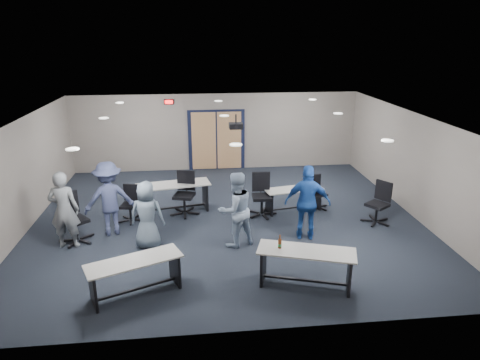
{
  "coord_description": "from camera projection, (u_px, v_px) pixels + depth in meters",
  "views": [
    {
      "loc": [
        -0.77,
        -10.33,
        4.68
      ],
      "look_at": [
        0.32,
        -0.3,
        1.19
      ],
      "focal_mm": 32.0,
      "sensor_mm": 36.0,
      "label": 1
    }
  ],
  "objects": [
    {
      "name": "chair_loose_left",
      "position": [
        75.0,
        219.0,
        9.92
      ],
      "size": [
        1.04,
        1.04,
        1.18
      ],
      "primitive_type": null,
      "rotation": [
        0.0,
        0.0,
        0.69
      ],
      "color": "black",
      "rests_on": "floor"
    },
    {
      "name": "chair_loose_right",
      "position": [
        378.0,
        203.0,
        10.94
      ],
      "size": [
        0.95,
        0.95,
        1.09
      ],
      "primitive_type": null,
      "rotation": [
        0.0,
        0.0,
        -0.96
      ],
      "color": "black",
      "rests_on": "floor"
    },
    {
      "name": "chair_back_d",
      "position": [
        318.0,
        193.0,
        11.88
      ],
      "size": [
        0.75,
        0.75,
        0.94
      ],
      "primitive_type": null,
      "rotation": [
        0.0,
        0.0,
        0.32
      ],
      "color": "black",
      "rests_on": "floor"
    },
    {
      "name": "person_gray",
      "position": [
        64.0,
        210.0,
        9.59
      ],
      "size": [
        0.69,
        0.47,
        1.82
      ],
      "primitive_type": "imported",
      "rotation": [
        0.0,
        0.0,
        3.09
      ],
      "color": "gray",
      "rests_on": "floor"
    },
    {
      "name": "back_wall",
      "position": [
        216.0,
        132.0,
        15.1
      ],
      "size": [
        10.0,
        0.04,
        2.7
      ],
      "primitive_type": "cube",
      "color": "gray",
      "rests_on": "floor"
    },
    {
      "name": "table_front_left",
      "position": [
        135.0,
        271.0,
        7.94
      ],
      "size": [
        1.84,
        1.23,
        0.71
      ],
      "rotation": [
        0.0,
        0.0,
        0.41
      ],
      "color": "#A8A59F",
      "rests_on": "floor"
    },
    {
      "name": "person_lightblue",
      "position": [
        236.0,
        209.0,
        9.69
      ],
      "size": [
        1.06,
        0.97,
        1.76
      ],
      "primitive_type": "imported",
      "rotation": [
        0.0,
        0.0,
        3.58
      ],
      "color": "#9AB0CD",
      "rests_on": "floor"
    },
    {
      "name": "person_back",
      "position": [
        109.0,
        199.0,
        10.24
      ],
      "size": [
        1.32,
        0.98,
        1.83
      ],
      "primitive_type": "imported",
      "rotation": [
        0.0,
        0.0,
        3.42
      ],
      "color": "#3C446C",
      "rests_on": "floor"
    },
    {
      "name": "person_navy",
      "position": [
        308.0,
        203.0,
        10.01
      ],
      "size": [
        1.14,
        0.67,
        1.82
      ],
      "primitive_type": "imported",
      "rotation": [
        0.0,
        0.0,
        2.91
      ],
      "color": "#1C479A",
      "rests_on": "floor"
    },
    {
      "name": "double_door",
      "position": [
        217.0,
        141.0,
        15.17
      ],
      "size": [
        2.0,
        0.07,
        2.2
      ],
      "color": "black",
      "rests_on": "back_wall"
    },
    {
      "name": "left_wall",
      "position": [
        21.0,
        178.0,
        10.36
      ],
      "size": [
        0.04,
        9.0,
        2.7
      ],
      "primitive_type": "cube",
      "color": "gray",
      "rests_on": "floor"
    },
    {
      "name": "table_back_right",
      "position": [
        294.0,
        195.0,
        11.73
      ],
      "size": [
        1.67,
        0.83,
        0.76
      ],
      "rotation": [
        0.0,
        0.0,
        0.19
      ],
      "color": "#A8A59F",
      "rests_on": "floor"
    },
    {
      "name": "ceiling_can_lights",
      "position": [
        225.0,
        118.0,
        10.68
      ],
      "size": [
        6.24,
        5.74,
        0.02
      ],
      "primitive_type": null,
      "color": "white",
      "rests_on": "ceiling"
    },
    {
      "name": "floor",
      "position": [
        227.0,
        219.0,
        11.32
      ],
      "size": [
        10.0,
        10.0,
        0.0
      ],
      "primitive_type": "plane",
      "color": "#1C202C",
      "rests_on": "ground"
    },
    {
      "name": "front_wall",
      "position": [
        249.0,
        259.0,
        6.65
      ],
      "size": [
        10.0,
        0.04,
        2.7
      ],
      "primitive_type": "cube",
      "color": "gray",
      "rests_on": "floor"
    },
    {
      "name": "table_front_right",
      "position": [
        305.0,
        261.0,
        8.21
      ],
      "size": [
        1.96,
        1.16,
        1.03
      ],
      "rotation": [
        0.0,
        0.0,
        -0.31
      ],
      "color": "#A8A59F",
      "rests_on": "floor"
    },
    {
      "name": "table_back_left",
      "position": [
        174.0,
        193.0,
        11.66
      ],
      "size": [
        2.06,
        1.0,
        0.8
      ],
      "rotation": [
        0.0,
        0.0,
        0.18
      ],
      "color": "#A8A59F",
      "rests_on": "floor"
    },
    {
      "name": "ceiling",
      "position": [
        226.0,
        118.0,
        10.43
      ],
      "size": [
        10.0,
        9.0,
        0.04
      ],
      "primitive_type": "cube",
      "color": "silver",
      "rests_on": "back_wall"
    },
    {
      "name": "chair_back_b",
      "position": [
        184.0,
        194.0,
        11.45
      ],
      "size": [
        0.9,
        0.9,
        1.17
      ],
      "primitive_type": null,
      "rotation": [
        0.0,
        0.0,
        -0.27
      ],
      "color": "black",
      "rests_on": "floor"
    },
    {
      "name": "chair_back_c",
      "position": [
        262.0,
        195.0,
        11.39
      ],
      "size": [
        0.75,
        0.75,
        1.15
      ],
      "primitive_type": null,
      "rotation": [
        0.0,
        0.0,
        -0.04
      ],
      "color": "black",
      "rests_on": "floor"
    },
    {
      "name": "chair_back_a",
      "position": [
        130.0,
        204.0,
        11.06
      ],
      "size": [
        0.71,
        0.71,
        0.96
      ],
      "primitive_type": null,
      "rotation": [
        0.0,
        0.0,
        -0.2
      ],
      "color": "black",
      "rests_on": "floor"
    },
    {
      "name": "ceiling_projector",
      "position": [
        236.0,
        126.0,
        11.03
      ],
      "size": [
        0.35,
        0.32,
        0.37
      ],
      "color": "black",
      "rests_on": "ceiling"
    },
    {
      "name": "person_plaid",
      "position": [
        147.0,
        215.0,
        9.63
      ],
      "size": [
        0.83,
        0.6,
        1.58
      ],
      "primitive_type": "imported",
      "rotation": [
        0.0,
        0.0,
        3.0
      ],
      "color": "slate",
      "rests_on": "floor"
    },
    {
      "name": "right_wall",
      "position": [
        413.0,
        165.0,
        11.39
      ],
      "size": [
        0.04,
        9.0,
        2.7
      ],
      "primitive_type": "cube",
      "color": "gray",
      "rests_on": "floor"
    },
    {
      "name": "exit_sign",
      "position": [
        169.0,
        102.0,
        14.53
      ],
      "size": [
        0.32,
        0.07,
        0.18
      ],
      "color": "black",
      "rests_on": "back_wall"
    }
  ]
}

